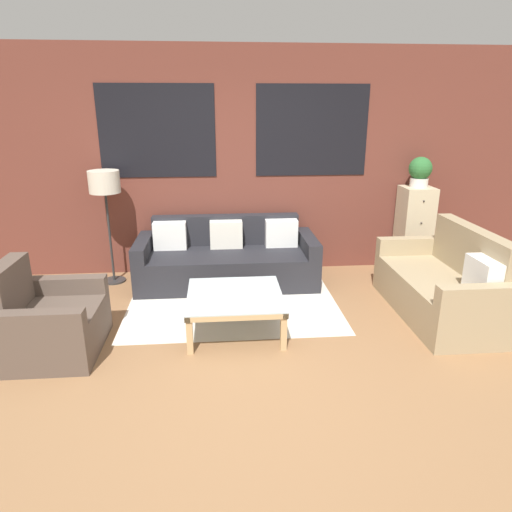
{
  "coord_description": "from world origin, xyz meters",
  "views": [
    {
      "loc": [
        -0.24,
        -3.39,
        2.1
      ],
      "look_at": [
        0.15,
        1.27,
        0.55
      ],
      "focal_mm": 32.0,
      "sensor_mm": 36.0,
      "label": 1
    }
  ],
  "objects_px": {
    "couch_dark": "(227,260)",
    "armchair_corner": "(48,323)",
    "settee_vintage": "(444,287)",
    "potted_plant": "(420,171)",
    "drawer_cabinet": "(414,230)",
    "coffee_table": "(235,299)",
    "floor_lamp": "(105,188)"
  },
  "relations": [
    {
      "from": "settee_vintage",
      "to": "armchair_corner",
      "type": "height_order",
      "value": "settee_vintage"
    },
    {
      "from": "coffee_table",
      "to": "floor_lamp",
      "type": "bearing_deg",
      "value": 135.59
    },
    {
      "from": "settee_vintage",
      "to": "armchair_corner",
      "type": "relative_size",
      "value": 1.82
    },
    {
      "from": "coffee_table",
      "to": "floor_lamp",
      "type": "relative_size",
      "value": 0.66
    },
    {
      "from": "settee_vintage",
      "to": "drawer_cabinet",
      "type": "relative_size",
      "value": 1.49
    },
    {
      "from": "armchair_corner",
      "to": "potted_plant",
      "type": "xyz_separation_m",
      "value": [
        4.06,
        1.78,
        1.04
      ]
    },
    {
      "from": "coffee_table",
      "to": "couch_dark",
      "type": "bearing_deg",
      "value": 91.99
    },
    {
      "from": "drawer_cabinet",
      "to": "settee_vintage",
      "type": "bearing_deg",
      "value": -99.21
    },
    {
      "from": "couch_dark",
      "to": "potted_plant",
      "type": "bearing_deg",
      "value": 4.94
    },
    {
      "from": "couch_dark",
      "to": "drawer_cabinet",
      "type": "height_order",
      "value": "drawer_cabinet"
    },
    {
      "from": "settee_vintage",
      "to": "drawer_cabinet",
      "type": "xyz_separation_m",
      "value": [
        0.22,
        1.34,
        0.25
      ]
    },
    {
      "from": "armchair_corner",
      "to": "drawer_cabinet",
      "type": "distance_m",
      "value": 4.44
    },
    {
      "from": "floor_lamp",
      "to": "drawer_cabinet",
      "type": "distance_m",
      "value": 3.91
    },
    {
      "from": "drawer_cabinet",
      "to": "potted_plant",
      "type": "height_order",
      "value": "potted_plant"
    },
    {
      "from": "floor_lamp",
      "to": "settee_vintage",
      "type": "bearing_deg",
      "value": -19.05
    },
    {
      "from": "floor_lamp",
      "to": "potted_plant",
      "type": "height_order",
      "value": "potted_plant"
    },
    {
      "from": "drawer_cabinet",
      "to": "coffee_table",
      "type": "bearing_deg",
      "value": -147.7
    },
    {
      "from": "settee_vintage",
      "to": "coffee_table",
      "type": "bearing_deg",
      "value": -175.48
    },
    {
      "from": "settee_vintage",
      "to": "potted_plant",
      "type": "relative_size",
      "value": 4.38
    },
    {
      "from": "floor_lamp",
      "to": "drawer_cabinet",
      "type": "relative_size",
      "value": 1.24
    },
    {
      "from": "drawer_cabinet",
      "to": "floor_lamp",
      "type": "bearing_deg",
      "value": -178.71
    },
    {
      "from": "couch_dark",
      "to": "armchair_corner",
      "type": "distance_m",
      "value": 2.25
    },
    {
      "from": "drawer_cabinet",
      "to": "potted_plant",
      "type": "xyz_separation_m",
      "value": [
        -0.0,
        0.0,
        0.76
      ]
    },
    {
      "from": "floor_lamp",
      "to": "drawer_cabinet",
      "type": "height_order",
      "value": "floor_lamp"
    },
    {
      "from": "armchair_corner",
      "to": "drawer_cabinet",
      "type": "bearing_deg",
      "value": 23.73
    },
    {
      "from": "armchair_corner",
      "to": "settee_vintage",
      "type": "bearing_deg",
      "value": 6.55
    },
    {
      "from": "couch_dark",
      "to": "settee_vintage",
      "type": "distance_m",
      "value": 2.5
    },
    {
      "from": "settee_vintage",
      "to": "floor_lamp",
      "type": "xyz_separation_m",
      "value": [
        -3.64,
        1.26,
        0.87
      ]
    },
    {
      "from": "couch_dark",
      "to": "armchair_corner",
      "type": "height_order",
      "value": "armchair_corner"
    },
    {
      "from": "drawer_cabinet",
      "to": "potted_plant",
      "type": "distance_m",
      "value": 0.76
    },
    {
      "from": "settee_vintage",
      "to": "coffee_table",
      "type": "xyz_separation_m",
      "value": [
        -2.18,
        -0.17,
        0.02
      ]
    },
    {
      "from": "settee_vintage",
      "to": "potted_plant",
      "type": "xyz_separation_m",
      "value": [
        0.22,
        1.34,
        1.01
      ]
    }
  ]
}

